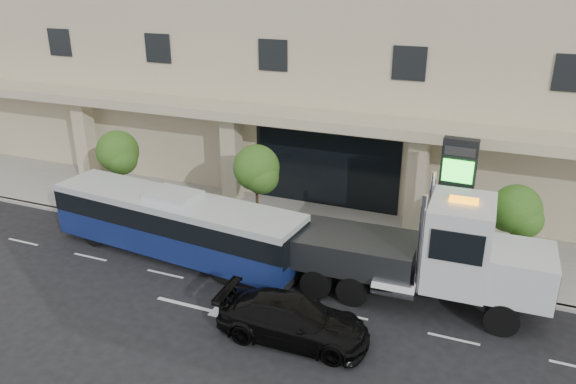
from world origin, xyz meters
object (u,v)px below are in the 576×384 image
(signage_pylon, at_px, (454,202))
(black_sedan, at_px, (293,320))
(tow_truck, at_px, (430,256))
(city_bus, at_px, (176,224))

(signage_pylon, bearing_deg, black_sedan, -117.72)
(black_sedan, relative_size, signage_pylon, 0.96)
(tow_truck, bearing_deg, black_sedan, -135.43)
(city_bus, xyz_separation_m, black_sedan, (7.15, -3.78, -0.78))
(city_bus, xyz_separation_m, tow_truck, (11.10, 0.33, 0.48))
(city_bus, relative_size, tow_truck, 1.13)
(black_sedan, bearing_deg, tow_truck, -45.69)
(city_bus, height_order, signage_pylon, signage_pylon)
(city_bus, height_order, black_sedan, city_bus)
(city_bus, distance_m, tow_truck, 11.12)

